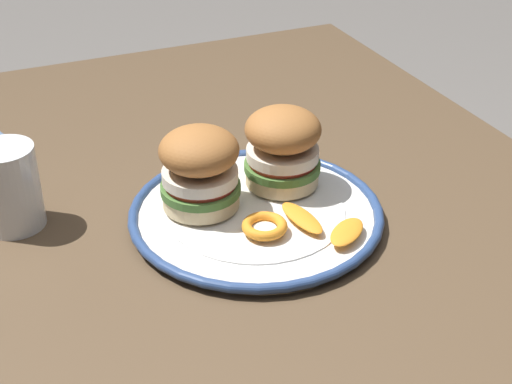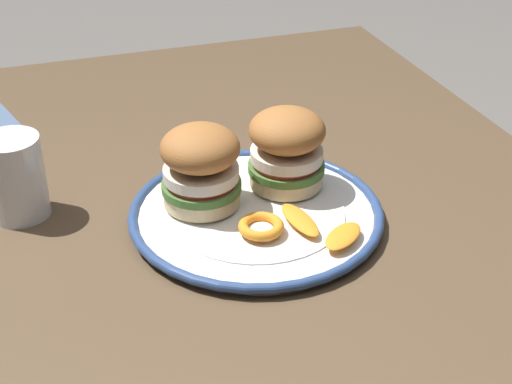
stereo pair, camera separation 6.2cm
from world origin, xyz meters
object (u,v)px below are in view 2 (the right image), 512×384
object	(u,v)px
dining_table	(214,296)
sandwich_half_right	(287,147)
drinking_glass	(16,181)
sandwich_half_left	(197,166)
dinner_plate	(256,214)

from	to	relation	value
dining_table	sandwich_half_right	size ratio (longest dim) A/B	12.18
sandwich_half_right	drinking_glass	bearing A→B (deg)	78.95
dining_table	sandwich_half_left	world-z (taller)	sandwich_half_left
dinner_plate	sandwich_half_right	bearing A→B (deg)	-51.52
sandwich_half_left	dinner_plate	bearing A→B (deg)	-118.37
dining_table	sandwich_half_left	size ratio (longest dim) A/B	11.93
dining_table	drinking_glass	size ratio (longest dim) A/B	11.80
drinking_glass	sandwich_half_right	bearing A→B (deg)	-101.05
sandwich_half_left	drinking_glass	bearing A→B (deg)	70.43
drinking_glass	dinner_plate	bearing A→B (deg)	-111.70
dining_table	sandwich_half_right	xyz separation A→B (m)	(0.05, -0.11, 0.17)
dinner_plate	drinking_glass	distance (m)	0.29
sandwich_half_left	dining_table	bearing A→B (deg)	-174.14
dining_table	dinner_plate	distance (m)	0.12
sandwich_half_left	sandwich_half_right	world-z (taller)	same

